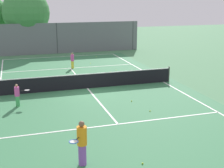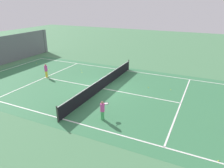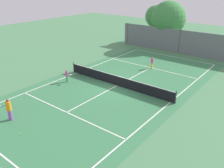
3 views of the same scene
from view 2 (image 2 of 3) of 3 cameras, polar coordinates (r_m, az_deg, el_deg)
ground_plane at (r=17.83m, az=-2.44°, el=-1.25°), size 80.00×80.00×0.00m
court_surface at (r=17.83m, az=-2.44°, el=-1.24°), size 13.00×25.00×0.01m
tennis_net at (r=17.64m, az=-2.47°, el=0.28°), size 11.90×0.10×1.10m
player_0 at (r=21.27m, az=-17.50°, el=3.52°), size 0.29×0.29×1.33m
player_1 at (r=13.05m, az=-2.57°, el=-7.07°), size 0.84×0.34×1.26m
ball_crate at (r=19.22m, az=-2.54°, el=1.06°), size 0.48×0.30×0.43m
tennis_ball_1 at (r=26.63m, az=-19.84°, el=5.30°), size 0.07×0.07×0.07m
tennis_ball_2 at (r=22.78m, az=-8.39°, el=3.75°), size 0.07×0.07×0.07m
tennis_ball_3 at (r=18.22m, az=9.82°, el=-0.94°), size 0.07×0.07×0.07m
tennis_ball_4 at (r=18.19m, az=15.66°, el=-1.49°), size 0.07×0.07×0.07m
tennis_ball_5 at (r=23.68m, az=-16.84°, el=3.73°), size 0.07×0.07×0.07m
tennis_ball_6 at (r=11.44m, az=26.95°, el=-18.11°), size 0.07×0.07×0.07m
tennis_ball_7 at (r=22.00m, az=-8.21°, el=3.12°), size 0.07×0.07×0.07m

